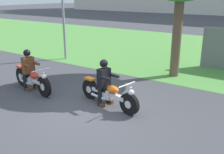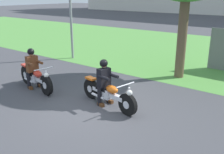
{
  "view_description": "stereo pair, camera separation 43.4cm",
  "coord_description": "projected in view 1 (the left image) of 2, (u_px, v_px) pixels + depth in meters",
  "views": [
    {
      "loc": [
        4.17,
        -5.2,
        3.21
      ],
      "look_at": [
        0.26,
        0.75,
        0.85
      ],
      "focal_mm": 40.8,
      "sensor_mm": 36.0,
      "label": 1
    },
    {
      "loc": [
        4.53,
        -4.95,
        3.21
      ],
      "look_at": [
        0.26,
        0.75,
        0.85
      ],
      "focal_mm": 40.8,
      "sensor_mm": 36.0,
      "label": 2
    }
  ],
  "objects": [
    {
      "name": "ground",
      "position": [
        90.0,
        110.0,
        7.31
      ],
      "size": [
        120.0,
        120.0,
        0.0
      ],
      "primitive_type": "plane",
      "color": "#424247"
    },
    {
      "name": "grass_verge",
      "position": [
        190.0,
        51.0,
        14.77
      ],
      "size": [
        60.0,
        12.0,
        0.01
      ],
      "primitive_type": "cube",
      "color": "#549342",
      "rests_on": "ground"
    },
    {
      "name": "motorcycle_lead",
      "position": [
        108.0,
        94.0,
        7.48
      ],
      "size": [
        2.25,
        0.76,
        0.87
      ],
      "rotation": [
        0.0,
        0.0,
        -0.2
      ],
      "color": "black",
      "rests_on": "ground"
    },
    {
      "name": "rider_lead",
      "position": [
        104.0,
        79.0,
        7.46
      ],
      "size": [
        0.61,
        0.53,
        1.39
      ],
      "rotation": [
        0.0,
        0.0,
        -0.2
      ],
      "color": "black",
      "rests_on": "ground"
    },
    {
      "name": "motorcycle_follow",
      "position": [
        32.0,
        79.0,
        8.68
      ],
      "size": [
        2.17,
        0.73,
        0.9
      ],
      "rotation": [
        0.0,
        0.0,
        -0.2
      ],
      "color": "black",
      "rests_on": "ground"
    },
    {
      "name": "rider_follow",
      "position": [
        29.0,
        66.0,
        8.66
      ],
      "size": [
        0.61,
        0.53,
        1.42
      ],
      "rotation": [
        0.0,
        0.0,
        -0.2
      ],
      "color": "black",
      "rests_on": "ground"
    }
  ]
}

